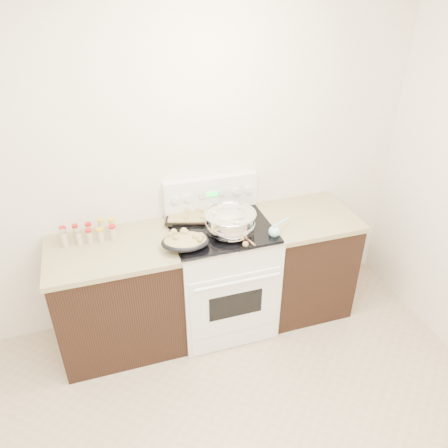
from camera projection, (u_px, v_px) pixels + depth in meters
name	position (u px, v px, depth m)	size (l,w,h in m)	color
room_shell	(246.00, 258.00, 1.66)	(4.10, 3.60, 2.75)	white
counter_left	(119.00, 297.00, 3.35)	(0.93, 0.67, 0.92)	black
counter_right	(303.00, 261.00, 3.75)	(0.73, 0.67, 0.92)	black
kitchen_range	(222.00, 274.00, 3.54)	(0.78, 0.73, 1.22)	white
mixing_bowl	(230.00, 223.00, 3.19)	(0.44, 0.44, 0.22)	silver
roasting_pan	(185.00, 241.00, 3.06)	(0.38, 0.29, 0.11)	black
baking_sheet	(194.00, 215.00, 3.43)	(0.49, 0.41, 0.06)	black
wooden_spoon	(245.00, 241.00, 3.12)	(0.09, 0.27, 0.04)	#AB7F4E
blue_ladle	(275.00, 231.00, 3.20)	(0.24, 0.20, 0.10)	#9FE6ED
spice_jars	(89.00, 233.00, 3.17)	(0.40, 0.15, 0.13)	#BFB28C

